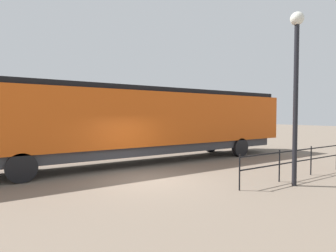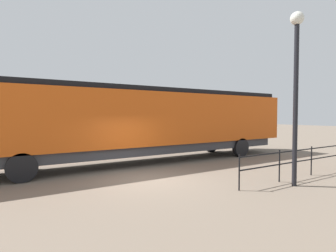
{
  "view_description": "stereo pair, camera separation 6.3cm",
  "coord_description": "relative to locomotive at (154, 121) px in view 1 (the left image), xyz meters",
  "views": [
    {
      "loc": [
        9.14,
        -5.08,
        2.48
      ],
      "look_at": [
        -0.52,
        1.29,
        2.02
      ],
      "focal_mm": 29.52,
      "sensor_mm": 36.0,
      "label": 1
    },
    {
      "loc": [
        9.17,
        -5.03,
        2.48
      ],
      "look_at": [
        -0.52,
        1.29,
        2.02
      ],
      "focal_mm": 29.52,
      "sensor_mm": 36.0,
      "label": 2
    }
  ],
  "objects": [
    {
      "name": "ground_plane",
      "position": [
        3.49,
        -2.34,
        -2.18
      ],
      "size": [
        120.0,
        120.0,
        0.0
      ],
      "primitive_type": "plane",
      "color": "#756656"
    },
    {
      "name": "platform_fence",
      "position": [
        6.42,
        3.76,
        -1.41
      ],
      "size": [
        0.05,
        8.6,
        1.19
      ],
      "color": "black",
      "rests_on": "ground_plane"
    },
    {
      "name": "lamp_post",
      "position": [
        7.05,
        1.56,
        1.81
      ],
      "size": [
        0.46,
        0.46,
        6.02
      ],
      "color": "black",
      "rests_on": "ground_plane"
    },
    {
      "name": "locomotive",
      "position": [
        0.0,
        0.0,
        0.0
      ],
      "size": [
        2.92,
        18.09,
        3.85
      ],
      "color": "#D15114",
      "rests_on": "ground_plane"
    }
  ]
}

